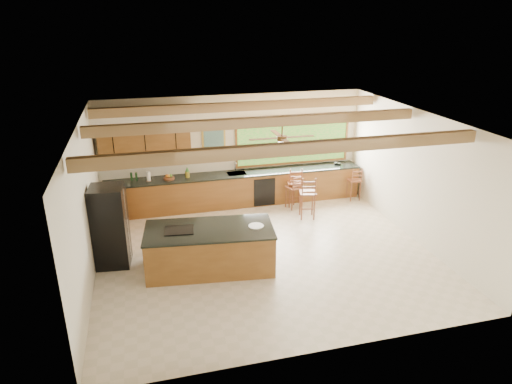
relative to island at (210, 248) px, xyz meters
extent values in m
plane|color=beige|center=(1.27, 0.29, -0.46)|extent=(7.20, 7.20, 0.00)
cube|color=beige|center=(1.27, 3.54, 1.04)|extent=(7.20, 0.04, 3.00)
cube|color=beige|center=(1.27, -2.96, 1.04)|extent=(7.20, 0.04, 3.00)
cube|color=beige|center=(-2.33, 0.29, 1.04)|extent=(0.04, 6.50, 3.00)
cube|color=beige|center=(4.87, 0.29, 1.04)|extent=(0.04, 6.50, 3.00)
cube|color=#95704A|center=(1.27, 0.29, 2.54)|extent=(7.20, 6.50, 0.04)
cube|color=olive|center=(1.27, -1.31, 2.40)|extent=(7.10, 0.15, 0.22)
cube|color=olive|center=(1.27, 0.79, 2.40)|extent=(7.10, 0.15, 0.22)
cube|color=olive|center=(1.27, 2.59, 2.40)|extent=(7.10, 0.15, 0.22)
cube|color=brown|center=(-1.08, 3.35, 1.44)|extent=(2.30, 0.35, 0.70)
cube|color=white|center=(-1.08, 3.28, 2.04)|extent=(2.60, 0.50, 0.48)
cylinder|color=#FFEABF|center=(-1.78, 3.28, 1.81)|extent=(0.10, 0.10, 0.01)
cylinder|color=#FFEABF|center=(-0.38, 3.28, 1.81)|extent=(0.10, 0.10, 0.01)
cube|color=#6FA139|center=(2.97, 3.51, 1.21)|extent=(3.20, 0.04, 1.30)
cube|color=gold|center=(0.72, 3.51, 1.39)|extent=(0.64, 0.03, 0.54)
cube|color=#386653|center=(0.72, 3.49, 1.39)|extent=(0.54, 0.01, 0.44)
cube|color=brown|center=(1.27, 3.20, -0.02)|extent=(7.00, 0.65, 0.88)
cube|color=black|center=(1.27, 3.20, 0.44)|extent=(7.04, 0.69, 0.04)
cube|color=brown|center=(-1.99, 1.64, -0.02)|extent=(0.65, 2.35, 0.88)
cube|color=black|center=(-1.99, 1.64, 0.44)|extent=(0.69, 2.39, 0.04)
cube|color=black|center=(1.97, 2.87, -0.04)|extent=(0.60, 0.02, 0.78)
cube|color=silver|center=(1.27, 3.20, 0.45)|extent=(0.50, 0.38, 0.03)
cylinder|color=silver|center=(1.27, 3.40, 0.61)|extent=(0.03, 0.03, 0.30)
cylinder|color=silver|center=(1.27, 3.30, 0.74)|extent=(0.03, 0.20, 0.03)
cylinder|color=white|center=(-1.07, 3.16, 0.59)|extent=(0.11, 0.11, 0.26)
cylinder|color=#19401C|center=(-1.50, 3.36, 0.56)|extent=(0.06, 0.06, 0.20)
cylinder|color=#19401C|center=(-1.38, 3.32, 0.57)|extent=(0.06, 0.06, 0.21)
cube|color=black|center=(4.24, 3.20, 0.50)|extent=(0.22, 0.20, 0.08)
cube|color=brown|center=(0.00, 0.00, -0.02)|extent=(2.69, 1.48, 0.87)
cube|color=black|center=(0.00, 0.00, 0.43)|extent=(2.73, 1.52, 0.04)
cube|color=black|center=(-0.60, 0.07, 0.46)|extent=(0.62, 0.52, 0.02)
cylinder|color=white|center=(0.95, -0.13, 0.46)|extent=(0.32, 0.32, 0.02)
cube|color=black|center=(-1.95, 0.69, 0.42)|extent=(0.74, 0.73, 1.74)
cube|color=silver|center=(-1.61, 0.69, 0.42)|extent=(0.02, 0.05, 1.60)
cube|color=brown|center=(2.85, 1.89, 0.24)|extent=(0.49, 0.49, 0.04)
cylinder|color=brown|center=(2.68, 1.73, -0.12)|extent=(0.04, 0.04, 0.67)
cylinder|color=brown|center=(3.01, 1.73, -0.12)|extent=(0.04, 0.04, 0.67)
cylinder|color=brown|center=(2.68, 2.05, -0.12)|extent=(0.04, 0.04, 0.67)
cylinder|color=brown|center=(3.01, 2.05, -0.12)|extent=(0.04, 0.04, 0.67)
cube|color=brown|center=(2.79, 2.74, 0.22)|extent=(0.47, 0.47, 0.04)
cylinder|color=brown|center=(2.63, 2.58, -0.13)|extent=(0.04, 0.04, 0.66)
cylinder|color=brown|center=(2.95, 2.58, -0.13)|extent=(0.04, 0.04, 0.66)
cylinder|color=brown|center=(2.63, 2.90, -0.13)|extent=(0.04, 0.04, 0.66)
cylinder|color=brown|center=(2.95, 2.90, -0.13)|extent=(0.04, 0.04, 0.66)
cube|color=brown|center=(2.70, 2.59, 0.14)|extent=(0.45, 0.45, 0.04)
cylinder|color=brown|center=(2.56, 2.45, -0.17)|extent=(0.03, 0.03, 0.58)
cylinder|color=brown|center=(2.84, 2.45, -0.17)|extent=(0.03, 0.03, 0.58)
cylinder|color=brown|center=(2.56, 2.73, -0.17)|extent=(0.03, 0.03, 0.58)
cylinder|color=brown|center=(2.84, 2.73, -0.17)|extent=(0.03, 0.03, 0.58)
cube|color=brown|center=(4.57, 2.74, 0.13)|extent=(0.35, 0.35, 0.04)
cylinder|color=brown|center=(4.43, 2.60, -0.17)|extent=(0.03, 0.03, 0.57)
cylinder|color=brown|center=(4.71, 2.60, -0.17)|extent=(0.03, 0.03, 0.57)
cylinder|color=brown|center=(4.43, 2.88, -0.17)|extent=(0.03, 0.03, 0.57)
cylinder|color=brown|center=(4.71, 2.88, -0.17)|extent=(0.03, 0.03, 0.57)
camera|label=1|loc=(-1.17, -8.31, 4.52)|focal=32.00mm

